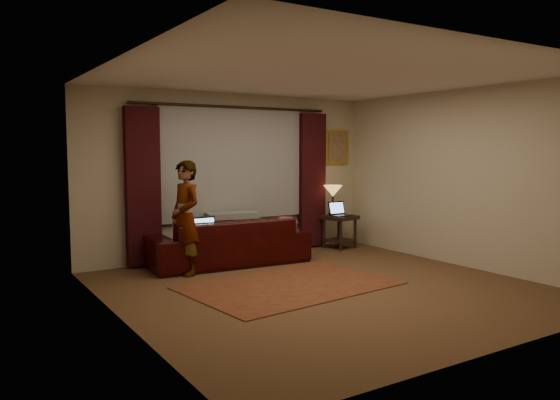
% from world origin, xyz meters
% --- Properties ---
extents(floor, '(5.00, 5.00, 0.01)m').
position_xyz_m(floor, '(0.00, 0.00, -0.01)').
color(floor, brown).
rests_on(floor, ground).
extents(ceiling, '(5.00, 5.00, 0.02)m').
position_xyz_m(ceiling, '(0.00, 0.00, 2.60)').
color(ceiling, silver).
rests_on(ceiling, ground).
extents(wall_back, '(5.00, 0.02, 2.60)m').
position_xyz_m(wall_back, '(0.00, 2.50, 1.30)').
color(wall_back, '#BCB197').
rests_on(wall_back, ground).
extents(wall_front, '(5.00, 0.02, 2.60)m').
position_xyz_m(wall_front, '(0.00, -2.50, 1.30)').
color(wall_front, '#BCB197').
rests_on(wall_front, ground).
extents(wall_left, '(0.02, 5.00, 2.60)m').
position_xyz_m(wall_left, '(-2.50, 0.00, 1.30)').
color(wall_left, '#BCB197').
rests_on(wall_left, ground).
extents(wall_right, '(0.02, 5.00, 2.60)m').
position_xyz_m(wall_right, '(2.50, 0.00, 1.30)').
color(wall_right, '#BCB197').
rests_on(wall_right, ground).
extents(sheer_curtain, '(2.50, 0.05, 1.80)m').
position_xyz_m(sheer_curtain, '(0.00, 2.44, 1.50)').
color(sheer_curtain, '#929299').
rests_on(sheer_curtain, wall_back).
extents(drape_left, '(0.50, 0.14, 2.30)m').
position_xyz_m(drape_left, '(-1.50, 2.39, 1.18)').
color(drape_left, black).
rests_on(drape_left, floor).
extents(drape_right, '(0.50, 0.14, 2.30)m').
position_xyz_m(drape_right, '(1.50, 2.39, 1.18)').
color(drape_right, black).
rests_on(drape_right, floor).
extents(curtain_rod, '(0.04, 0.04, 3.40)m').
position_xyz_m(curtain_rod, '(0.00, 2.39, 2.38)').
color(curtain_rod, black).
rests_on(curtain_rod, wall_back).
extents(picture_frame, '(0.50, 0.04, 0.60)m').
position_xyz_m(picture_frame, '(2.10, 2.47, 1.75)').
color(picture_frame, gold).
rests_on(picture_frame, wall_back).
extents(sofa, '(2.44, 1.18, 0.96)m').
position_xyz_m(sofa, '(-0.37, 1.91, 0.48)').
color(sofa, black).
rests_on(sofa, floor).
extents(throw_blanket, '(0.85, 0.47, 0.10)m').
position_xyz_m(throw_blanket, '(-0.19, 2.14, 0.96)').
color(throw_blanket, gray).
rests_on(throw_blanket, sofa).
extents(clothing_pile, '(0.49, 0.39, 0.20)m').
position_xyz_m(clothing_pile, '(0.45, 1.66, 0.58)').
color(clothing_pile, brown).
rests_on(clothing_pile, sofa).
extents(laptop_sofa, '(0.36, 0.39, 0.25)m').
position_xyz_m(laptop_sofa, '(-0.75, 1.78, 0.61)').
color(laptop_sofa, black).
rests_on(laptop_sofa, sofa).
extents(area_rug, '(2.73, 1.97, 0.01)m').
position_xyz_m(area_rug, '(-0.30, 0.32, 0.01)').
color(area_rug, brown).
rests_on(area_rug, floor).
extents(end_table, '(0.58, 0.58, 0.57)m').
position_xyz_m(end_table, '(1.88, 2.08, 0.29)').
color(end_table, black).
rests_on(end_table, floor).
extents(tiffany_lamp, '(0.44, 0.44, 0.52)m').
position_xyz_m(tiffany_lamp, '(1.80, 2.17, 0.83)').
color(tiffany_lamp, olive).
rests_on(tiffany_lamp, end_table).
extents(laptop_table, '(0.36, 0.39, 0.25)m').
position_xyz_m(laptop_table, '(1.84, 2.00, 0.70)').
color(laptop_table, black).
rests_on(laptop_table, end_table).
extents(person, '(0.51, 0.51, 1.57)m').
position_xyz_m(person, '(-1.17, 1.60, 0.78)').
color(person, gray).
rests_on(person, floor).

